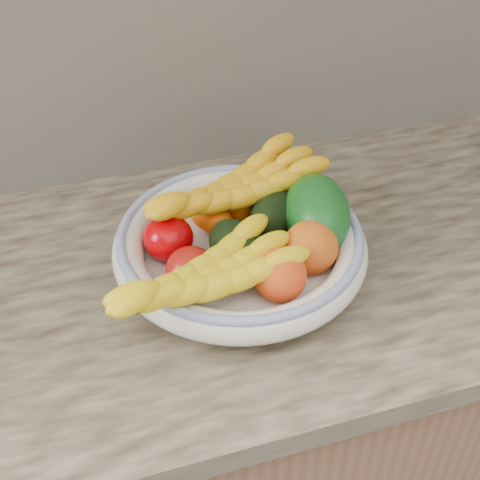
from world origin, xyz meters
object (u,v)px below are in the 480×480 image
object	(u,v)px
fruit_bowl	(240,246)
green_mango	(316,213)
banana_bunch_front	(206,281)
banana_bunch_back	(235,194)

from	to	relation	value
fruit_bowl	green_mango	xyz separation A→B (m)	(0.13, 0.01, 0.03)
green_mango	banana_bunch_front	world-z (taller)	green_mango
fruit_bowl	banana_bunch_front	xyz separation A→B (m)	(-0.08, -0.10, 0.03)
fruit_bowl	banana_bunch_back	distance (m)	0.09
green_mango	banana_bunch_back	bearing A→B (deg)	157.39
fruit_bowl	banana_bunch_back	size ratio (longest dim) A/B	1.19
banana_bunch_back	fruit_bowl	bearing A→B (deg)	-119.02
banana_bunch_back	banana_bunch_front	size ratio (longest dim) A/B	1.05
green_mango	banana_bunch_back	distance (m)	0.13
fruit_bowl	green_mango	world-z (taller)	green_mango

